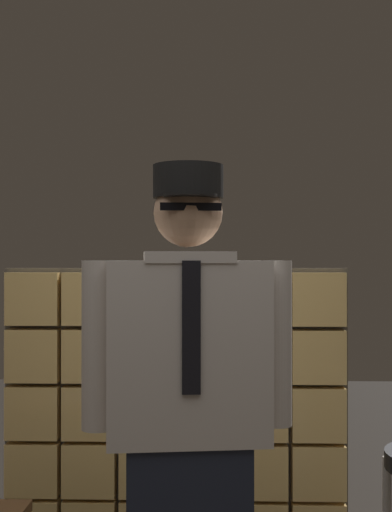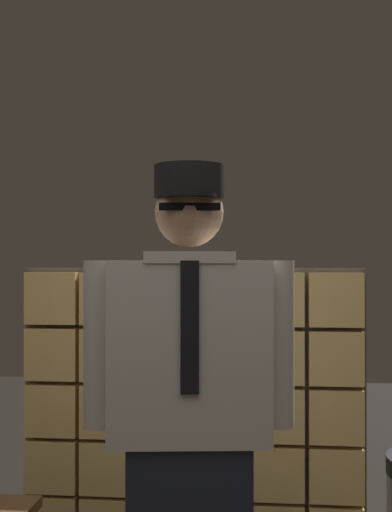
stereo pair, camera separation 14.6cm
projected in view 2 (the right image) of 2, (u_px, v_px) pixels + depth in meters
glass_block_wall at (191, 413)px, 3.16m from camera, size 1.64×0.10×1.37m
standing_person at (189, 420)px, 2.12m from camera, size 0.68×0.31×1.69m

